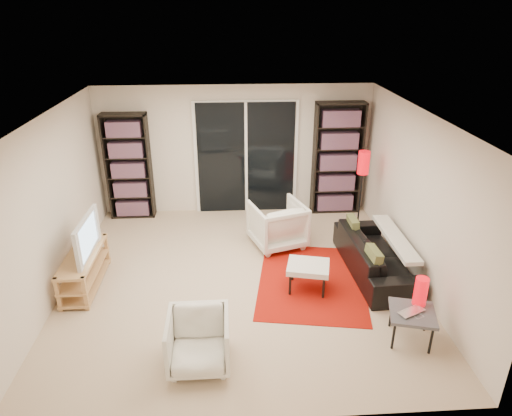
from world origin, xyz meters
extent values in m
plane|color=beige|center=(0.00, 0.00, 0.00)|extent=(5.00, 5.00, 0.00)
cube|color=beige|center=(0.00, 2.50, 1.20)|extent=(5.00, 0.02, 2.40)
cube|color=beige|center=(0.00, -2.50, 1.20)|extent=(5.00, 0.02, 2.40)
cube|color=beige|center=(-2.50, 0.00, 1.20)|extent=(0.02, 5.00, 2.40)
cube|color=beige|center=(2.50, 0.00, 1.20)|extent=(0.02, 5.00, 2.40)
cube|color=white|center=(0.00, 0.00, 2.40)|extent=(5.00, 5.00, 0.02)
cube|color=white|center=(0.20, 2.47, 1.05)|extent=(1.92, 0.06, 2.16)
cube|color=black|center=(0.20, 2.44, 1.05)|extent=(1.80, 0.02, 2.10)
cube|color=white|center=(0.20, 2.42, 1.05)|extent=(0.05, 0.02, 2.10)
cube|color=black|center=(-1.95, 2.34, 0.97)|extent=(0.80, 0.30, 1.95)
cube|color=olive|center=(-1.95, 2.32, 0.97)|extent=(0.70, 0.22, 1.85)
cube|color=black|center=(1.90, 2.34, 1.05)|extent=(0.90, 0.30, 2.10)
cube|color=olive|center=(1.90, 2.32, 1.05)|extent=(0.80, 0.22, 2.00)
cube|color=tan|center=(-2.20, -0.02, 0.48)|extent=(0.41, 1.27, 0.04)
cube|color=tan|center=(-2.20, -0.02, 0.25)|extent=(0.41, 1.27, 0.03)
cube|color=tan|center=(-2.20, -0.02, 0.06)|extent=(0.41, 1.27, 0.04)
cube|color=tan|center=(-2.38, -0.61, 0.25)|extent=(0.05, 0.05, 0.50)
cube|color=tan|center=(-2.38, 0.58, 0.25)|extent=(0.05, 0.05, 0.50)
cube|color=tan|center=(-2.03, -0.61, 0.25)|extent=(0.05, 0.05, 0.50)
cube|color=tan|center=(-2.03, 0.58, 0.25)|extent=(0.05, 0.05, 0.50)
imported|color=black|center=(-2.18, -0.02, 0.78)|extent=(0.15, 0.98, 0.56)
cube|color=#A31207|center=(1.03, -0.12, 0.01)|extent=(1.81, 2.25, 0.01)
imported|color=black|center=(2.01, 0.08, 0.28)|extent=(0.84, 1.95, 0.56)
imported|color=silver|center=(0.65, 1.01, 0.38)|extent=(1.02, 1.04, 0.75)
imported|color=silver|center=(-0.51, -1.69, 0.32)|extent=(0.68, 0.70, 0.63)
cube|color=silver|center=(0.94, -0.31, 0.36)|extent=(0.66, 0.58, 0.08)
cylinder|color=black|center=(0.67, -0.44, 0.16)|extent=(0.04, 0.04, 0.32)
cylinder|color=black|center=(0.76, -0.08, 0.16)|extent=(0.04, 0.04, 0.32)
cylinder|color=black|center=(1.12, -0.55, 0.16)|extent=(0.04, 0.04, 0.32)
cylinder|color=black|center=(1.20, -0.18, 0.16)|extent=(0.04, 0.04, 0.32)
cube|color=#4F4E54|center=(1.98, -1.44, 0.38)|extent=(0.63, 0.63, 0.04)
cylinder|color=black|center=(1.73, -1.59, 0.19)|extent=(0.03, 0.03, 0.38)
cylinder|color=black|center=(1.83, -1.19, 0.19)|extent=(0.03, 0.03, 0.38)
cylinder|color=black|center=(2.13, -1.69, 0.19)|extent=(0.03, 0.03, 0.38)
cylinder|color=black|center=(2.23, -1.29, 0.19)|extent=(0.03, 0.03, 0.38)
imported|color=silver|center=(1.98, -1.50, 0.41)|extent=(0.39, 0.33, 0.03)
cylinder|color=red|center=(2.11, -1.29, 0.58)|extent=(0.16, 0.16, 0.35)
cylinder|color=black|center=(2.14, 1.49, 0.01)|extent=(0.22, 0.22, 0.03)
cylinder|color=black|center=(2.14, 1.49, 0.54)|extent=(0.03, 0.03, 1.09)
cylinder|color=red|center=(2.14, 1.49, 1.25)|extent=(0.20, 0.20, 0.39)
camera|label=1|loc=(-0.13, -5.68, 3.69)|focal=32.00mm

